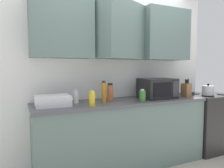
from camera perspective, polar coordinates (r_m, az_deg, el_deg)
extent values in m
cube|color=white|center=(3.01, 0.24, 3.91)|extent=(3.20, 0.06, 2.60)
cube|color=slate|center=(2.64, -13.80, 15.14)|extent=(0.74, 0.33, 0.75)
cube|color=slate|center=(2.84, 2.21, 14.49)|extent=(0.81, 0.61, 0.75)
cube|color=slate|center=(3.29, 14.20, 13.02)|extent=(0.74, 0.33, 0.75)
cube|color=slate|center=(2.86, 3.10, -13.89)|extent=(2.30, 0.60, 0.86)
cube|color=#4C4C51|center=(2.75, 3.14, -4.97)|extent=(2.33, 0.63, 0.04)
cube|color=black|center=(3.79, 24.78, -9.34)|extent=(0.76, 0.64, 0.90)
cylinder|color=black|center=(3.49, 24.96, -2.91)|extent=(0.18, 0.18, 0.01)
cylinder|color=black|center=(3.75, 28.33, -2.52)|extent=(0.18, 0.18, 0.01)
cylinder|color=black|center=(3.68, 21.64, -2.43)|extent=(0.18, 0.18, 0.01)
cylinder|color=black|center=(3.93, 25.08, -2.10)|extent=(0.18, 0.18, 0.01)
cylinder|color=#B2B2B7|center=(3.48, 25.00, -1.63)|extent=(0.17, 0.17, 0.14)
sphere|color=black|center=(3.47, 25.05, -0.15)|extent=(0.04, 0.04, 0.04)
cube|color=black|center=(3.01, 12.37, -1.15)|extent=(0.48, 0.36, 0.28)
cube|color=black|center=(2.83, 13.85, -1.54)|extent=(0.29, 0.01, 0.18)
cube|color=#2D2D33|center=(2.98, 17.17, -1.32)|extent=(0.10, 0.01, 0.21)
cube|color=silver|center=(2.45, -16.05, -4.43)|extent=(0.38, 0.30, 0.12)
cube|color=brown|center=(3.24, 19.80, -1.62)|extent=(0.10, 0.12, 0.20)
cylinder|color=black|center=(3.21, 19.67, 0.70)|extent=(0.02, 0.02, 0.07)
cylinder|color=black|center=(3.23, 19.99, 0.65)|extent=(0.02, 0.02, 0.06)
cylinder|color=black|center=(3.24, 20.31, 0.76)|extent=(0.02, 0.02, 0.07)
cylinder|color=white|center=(2.57, -9.94, -3.68)|extent=(0.06, 0.06, 0.14)
cylinder|color=silver|center=(2.56, -9.96, -1.86)|extent=(0.05, 0.05, 0.03)
cylinder|color=gold|center=(2.35, -5.52, -4.21)|extent=(0.07, 0.07, 0.16)
cylinder|color=yellow|center=(2.34, -5.54, -2.09)|extent=(0.05, 0.05, 0.02)
cylinder|color=#AD701E|center=(2.54, -2.27, -2.44)|extent=(0.06, 0.06, 0.25)
cylinder|color=black|center=(2.53, -2.28, 0.62)|extent=(0.04, 0.04, 0.02)
cylinder|color=#BC6638|center=(2.71, -0.54, -2.48)|extent=(0.08, 0.08, 0.21)
cylinder|color=black|center=(2.70, -0.54, -0.05)|extent=(0.06, 0.06, 0.02)
cylinder|color=#386B2D|center=(2.64, 8.39, -3.39)|extent=(0.08, 0.08, 0.14)
cylinder|color=silver|center=(2.63, 8.41, -1.64)|extent=(0.05, 0.05, 0.02)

